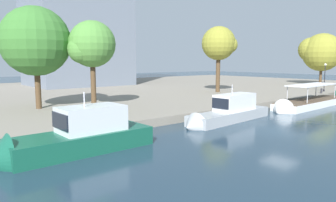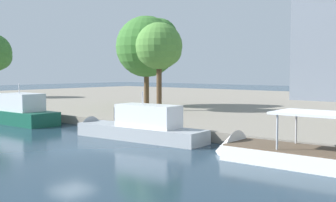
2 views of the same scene
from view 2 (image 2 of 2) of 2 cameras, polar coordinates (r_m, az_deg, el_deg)
name	(u,v)px [view 2 (image 2 of 2)]	position (r m, az deg, el deg)	size (l,w,h in m)	color
ground_plane	(72,150)	(26.58, -12.64, -6.30)	(220.00, 220.00, 0.00)	#1E3342
dock_promenade	(309,107)	(55.02, 18.13, -0.71)	(120.00, 55.00, 0.72)	gray
motor_yacht_1	(15,115)	(41.36, -19.57, -1.74)	(9.65, 3.11, 4.66)	#14513D
motor_yacht_2	(135,130)	(29.96, -4.41, -3.85)	(11.04, 3.17, 4.20)	#9EA3A8
tree_0	(159,48)	(43.28, -1.17, 7.02)	(4.85, 4.73, 8.79)	#4C3823
tree_4	(150,44)	(48.50, -2.35, 7.59)	(6.80, 6.80, 10.08)	#4C3823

